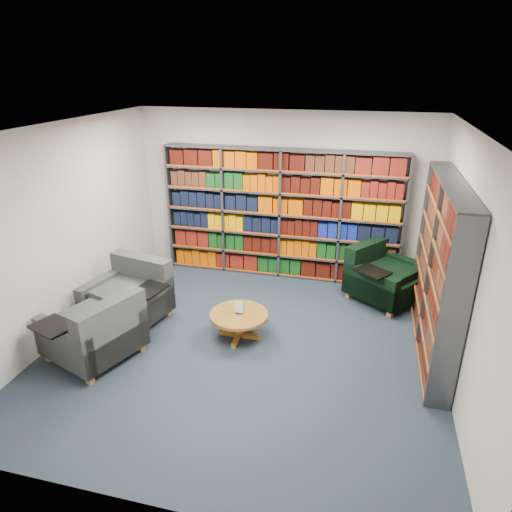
% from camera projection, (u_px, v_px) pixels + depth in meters
% --- Properties ---
extents(room_shell, '(5.02, 5.02, 2.82)m').
position_uv_depth(room_shell, '(244.00, 248.00, 5.53)').
color(room_shell, black).
rests_on(room_shell, ground).
extents(bookshelf_back, '(4.00, 0.28, 2.20)m').
position_uv_depth(bookshelf_back, '(281.00, 215.00, 7.74)').
color(bookshelf_back, '#47494F').
rests_on(bookshelf_back, ground).
extents(bookshelf_right, '(0.28, 2.50, 2.20)m').
position_uv_depth(bookshelf_right, '(439.00, 270.00, 5.66)').
color(bookshelf_right, '#47494F').
rests_on(bookshelf_right, ground).
extents(chair_teal_left, '(1.25, 1.15, 0.89)m').
position_uv_depth(chair_teal_left, '(131.00, 297.00, 6.58)').
color(chair_teal_left, '#021535').
rests_on(chair_teal_left, ground).
extents(chair_green_right, '(1.34, 1.35, 0.87)m').
position_uv_depth(chair_green_right, '(381.00, 277.00, 7.21)').
color(chair_green_right, black).
rests_on(chair_green_right, ground).
extents(chair_teal_front, '(1.25, 1.30, 0.89)m').
position_uv_depth(chair_teal_front, '(98.00, 334.00, 5.68)').
color(chair_teal_front, '#021535').
rests_on(chair_teal_front, ground).
extents(coffee_table, '(0.79, 0.79, 0.55)m').
position_uv_depth(coffee_table, '(239.00, 318.00, 6.15)').
color(coffee_table, '#9C5E20').
rests_on(coffee_table, ground).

